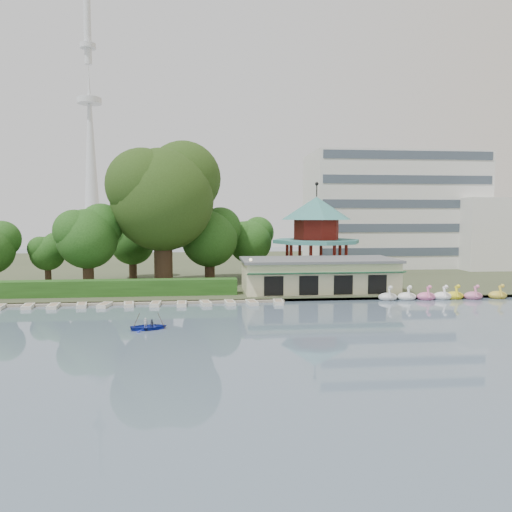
{
  "coord_description": "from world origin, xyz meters",
  "views": [
    {
      "loc": [
        -3.7,
        -36.95,
        9.56
      ],
      "look_at": [
        2.0,
        18.0,
        5.0
      ],
      "focal_mm": 35.0,
      "sensor_mm": 36.0,
      "label": 1
    }
  ],
  "objects": [
    {
      "name": "lamp_post",
      "position": [
        1.5,
        19.0,
        3.34
      ],
      "size": [
        0.36,
        0.36,
        4.28
      ],
      "color": "black",
      "rests_on": "shore"
    },
    {
      "name": "office_building",
      "position": [
        32.67,
        49.0,
        9.73
      ],
      "size": [
        38.0,
        18.0,
        20.0
      ],
      "color": "silver",
      "rests_on": "shore"
    },
    {
      "name": "small_trees",
      "position": [
        -11.93,
        31.05,
        6.38
      ],
      "size": [
        39.85,
        17.0,
        10.6
      ],
      "color": "#3A281C",
      "rests_on": "shore"
    },
    {
      "name": "boathouse",
      "position": [
        10.0,
        21.97,
        2.37
      ],
      "size": [
        18.6,
        9.39,
        3.9
      ],
      "color": "beige",
      "rests_on": "shore"
    },
    {
      "name": "dock",
      "position": [
        -12.0,
        17.2,
        0.12
      ],
      "size": [
        34.0,
        1.6,
        0.24
      ],
      "primitive_type": "cube",
      "color": "gray",
      "rests_on": "ground"
    },
    {
      "name": "big_tree",
      "position": [
        -8.82,
        28.21,
        12.42
      ],
      "size": [
        14.41,
        13.43,
        18.86
      ],
      "color": "#3A281C",
      "rests_on": "shore"
    },
    {
      "name": "hedge",
      "position": [
        -15.0,
        20.5,
        1.3
      ],
      "size": [
        30.0,
        2.0,
        1.8
      ],
      "primitive_type": "cube",
      "color": "#255319",
      "rests_on": "shore"
    },
    {
      "name": "ground_plane",
      "position": [
        0.0,
        0.0,
        0.0
      ],
      "size": [
        220.0,
        220.0,
        0.0
      ],
      "primitive_type": "plane",
      "color": "slate",
      "rests_on": "ground"
    },
    {
      "name": "moored_rowboats",
      "position": [
        -11.47,
        15.82,
        0.18
      ],
      "size": [
        32.21,
        2.73,
        0.36
      ],
      "color": "silver",
      "rests_on": "ground"
    },
    {
      "name": "embankment",
      "position": [
        0.0,
        17.3,
        0.15
      ],
      "size": [
        220.0,
        0.6,
        0.3
      ],
      "primitive_type": "cube",
      "color": "gray",
      "rests_on": "ground"
    },
    {
      "name": "shore",
      "position": [
        0.0,
        52.0,
        0.2
      ],
      "size": [
        220.0,
        70.0,
        0.4
      ],
      "primitive_type": "cube",
      "color": "#424930",
      "rests_on": "ground"
    },
    {
      "name": "rowboat_with_passengers",
      "position": [
        -8.39,
        4.86,
        0.44
      ],
      "size": [
        4.72,
        3.75,
        2.01
      ],
      "color": "#192BA2",
      "rests_on": "ground"
    },
    {
      "name": "swan_boats",
      "position": [
        23.06,
        16.6,
        0.4
      ],
      "size": [
        15.22,
        2.11,
        1.92
      ],
      "color": "silver",
      "rests_on": "ground"
    },
    {
      "name": "broadcast_tower",
      "position": [
        -42.0,
        140.0,
        33.98
      ],
      "size": [
        8.0,
        8.0,
        96.0
      ],
      "color": "silver",
      "rests_on": "ground"
    },
    {
      "name": "pavilion",
      "position": [
        12.0,
        32.0,
        7.48
      ],
      "size": [
        12.4,
        12.4,
        13.5
      ],
      "color": "beige",
      "rests_on": "shore"
    }
  ]
}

